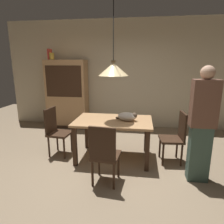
{
  "coord_description": "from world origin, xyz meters",
  "views": [
    {
      "loc": [
        0.57,
        -2.91,
        1.76
      ],
      "look_at": [
        0.04,
        0.76,
        0.85
      ],
      "focal_mm": 31.9,
      "sensor_mm": 36.0,
      "label": 1
    }
  ],
  "objects_px": {
    "cat_sleeping": "(128,116)",
    "person_standing": "(202,125)",
    "chair_right_side": "(176,135)",
    "pendant_lamp": "(113,69)",
    "book_yellow_short": "(52,56)",
    "chair_left_side": "(56,129)",
    "hutch_bookcase": "(67,95)",
    "dining_table": "(113,125)",
    "chair_near_front": "(104,153)",
    "book_red_tall": "(50,54)"
  },
  "relations": [
    {
      "from": "dining_table",
      "to": "person_standing",
      "type": "relative_size",
      "value": 0.81
    },
    {
      "from": "chair_near_front",
      "to": "pendant_lamp",
      "type": "bearing_deg",
      "value": 89.52
    },
    {
      "from": "dining_table",
      "to": "chair_right_side",
      "type": "xyz_separation_m",
      "value": [
        1.13,
        0.01,
        -0.14
      ]
    },
    {
      "from": "dining_table",
      "to": "book_yellow_short",
      "type": "relative_size",
      "value": 7.0
    },
    {
      "from": "chair_right_side",
      "to": "book_red_tall",
      "type": "distance_m",
      "value": 3.85
    },
    {
      "from": "chair_right_side",
      "to": "person_standing",
      "type": "bearing_deg",
      "value": -64.67
    },
    {
      "from": "chair_right_side",
      "to": "hutch_bookcase",
      "type": "height_order",
      "value": "hutch_bookcase"
    },
    {
      "from": "chair_right_side",
      "to": "book_yellow_short",
      "type": "xyz_separation_m",
      "value": [
        -3.04,
        1.75,
        1.43
      ]
    },
    {
      "from": "book_yellow_short",
      "to": "person_standing",
      "type": "distance_m",
      "value": 4.15
    },
    {
      "from": "chair_right_side",
      "to": "book_yellow_short",
      "type": "bearing_deg",
      "value": 149.98
    },
    {
      "from": "chair_near_front",
      "to": "chair_right_side",
      "type": "xyz_separation_m",
      "value": [
        1.14,
        0.88,
        0.0
      ]
    },
    {
      "from": "hutch_bookcase",
      "to": "book_red_tall",
      "type": "bearing_deg",
      "value": 179.8
    },
    {
      "from": "book_yellow_short",
      "to": "chair_left_side",
      "type": "bearing_deg",
      "value": -66.03
    },
    {
      "from": "chair_right_side",
      "to": "cat_sleeping",
      "type": "xyz_separation_m",
      "value": [
        -0.87,
        -0.0,
        0.32
      ]
    },
    {
      "from": "dining_table",
      "to": "book_yellow_short",
      "type": "xyz_separation_m",
      "value": [
        -1.91,
        1.76,
        1.29
      ]
    },
    {
      "from": "chair_left_side",
      "to": "chair_right_side",
      "type": "height_order",
      "value": "same"
    },
    {
      "from": "dining_table",
      "to": "book_yellow_short",
      "type": "bearing_deg",
      "value": 137.29
    },
    {
      "from": "chair_right_side",
      "to": "book_red_tall",
      "type": "relative_size",
      "value": 3.32
    },
    {
      "from": "cat_sleeping",
      "to": "person_standing",
      "type": "relative_size",
      "value": 0.23
    },
    {
      "from": "book_red_tall",
      "to": "cat_sleeping",
      "type": "bearing_deg",
      "value": -38.34
    },
    {
      "from": "chair_left_side",
      "to": "chair_near_front",
      "type": "height_order",
      "value": "same"
    },
    {
      "from": "chair_near_front",
      "to": "person_standing",
      "type": "relative_size",
      "value": 0.54
    },
    {
      "from": "person_standing",
      "to": "chair_right_side",
      "type": "bearing_deg",
      "value": 115.33
    },
    {
      "from": "chair_left_side",
      "to": "hutch_bookcase",
      "type": "xyz_separation_m",
      "value": [
        -0.41,
        1.75,
        0.38
      ]
    },
    {
      "from": "book_red_tall",
      "to": "person_standing",
      "type": "bearing_deg",
      "value": -34.4
    },
    {
      "from": "dining_table",
      "to": "chair_right_side",
      "type": "bearing_deg",
      "value": 0.34
    },
    {
      "from": "book_red_tall",
      "to": "pendant_lamp",
      "type": "bearing_deg",
      "value": -41.87
    },
    {
      "from": "pendant_lamp",
      "to": "hutch_bookcase",
      "type": "distance_m",
      "value": 2.46
    },
    {
      "from": "pendant_lamp",
      "to": "book_yellow_short",
      "type": "height_order",
      "value": "pendant_lamp"
    },
    {
      "from": "chair_right_side",
      "to": "pendant_lamp",
      "type": "relative_size",
      "value": 0.72
    },
    {
      "from": "hutch_bookcase",
      "to": "person_standing",
      "type": "relative_size",
      "value": 1.07
    },
    {
      "from": "chair_near_front",
      "to": "book_yellow_short",
      "type": "distance_m",
      "value": 3.55
    },
    {
      "from": "chair_right_side",
      "to": "book_yellow_short",
      "type": "distance_m",
      "value": 3.79
    },
    {
      "from": "dining_table",
      "to": "chair_near_front",
      "type": "height_order",
      "value": "chair_near_front"
    },
    {
      "from": "chair_near_front",
      "to": "chair_right_side",
      "type": "relative_size",
      "value": 1.0
    },
    {
      "from": "cat_sleeping",
      "to": "hutch_bookcase",
      "type": "relative_size",
      "value": 0.22
    },
    {
      "from": "cat_sleeping",
      "to": "book_yellow_short",
      "type": "relative_size",
      "value": 2.0
    },
    {
      "from": "chair_left_side",
      "to": "book_red_tall",
      "type": "relative_size",
      "value": 3.32
    },
    {
      "from": "chair_near_front",
      "to": "person_standing",
      "type": "height_order",
      "value": "person_standing"
    },
    {
      "from": "book_red_tall",
      "to": "chair_right_side",
      "type": "bearing_deg",
      "value": -29.56
    },
    {
      "from": "cat_sleeping",
      "to": "book_red_tall",
      "type": "relative_size",
      "value": 1.43
    },
    {
      "from": "dining_table",
      "to": "book_yellow_short",
      "type": "height_order",
      "value": "book_yellow_short"
    },
    {
      "from": "pendant_lamp",
      "to": "hutch_bookcase",
      "type": "bearing_deg",
      "value": 131.1
    },
    {
      "from": "chair_left_side",
      "to": "hutch_bookcase",
      "type": "bearing_deg",
      "value": 103.06
    },
    {
      "from": "pendant_lamp",
      "to": "cat_sleeping",
      "type": "bearing_deg",
      "value": 0.41
    },
    {
      "from": "pendant_lamp",
      "to": "book_red_tall",
      "type": "bearing_deg",
      "value": 138.13
    },
    {
      "from": "chair_left_side",
      "to": "person_standing",
      "type": "height_order",
      "value": "person_standing"
    },
    {
      "from": "dining_table",
      "to": "chair_right_side",
      "type": "relative_size",
      "value": 1.51
    },
    {
      "from": "dining_table",
      "to": "pendant_lamp",
      "type": "relative_size",
      "value": 1.08
    },
    {
      "from": "chair_left_side",
      "to": "pendant_lamp",
      "type": "bearing_deg",
      "value": -0.39
    }
  ]
}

